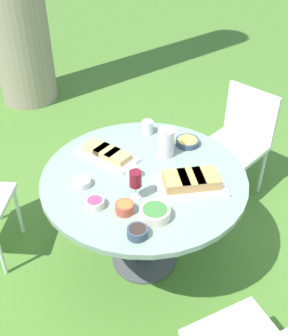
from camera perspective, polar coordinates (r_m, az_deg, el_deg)
The scene contains 15 objects.
ground_plane at distance 3.08m, azimuth 0.00°, elevation -12.20°, with size 40.00×40.00×0.00m, color #4C7A2D.
dining_table at distance 2.62m, azimuth 0.00°, elevation -2.86°, with size 1.26×1.26×0.76m.
chair_far_back at distance 3.43m, azimuth 12.91°, elevation 4.27°, with size 0.57×0.58×0.89m.
water_pitcher at distance 2.68m, azimuth 3.01°, elevation 3.49°, with size 0.11×0.11×0.18m.
wine_glass at distance 2.32m, azimuth -1.16°, elevation -1.61°, with size 0.07×0.07×0.18m.
platter_bread_main at distance 2.70m, azimuth -5.02°, elevation 1.97°, with size 0.30×0.44×0.06m.
platter_charcuterie at distance 2.46m, azimuth 6.37°, elevation -1.85°, with size 0.41×0.47×0.08m.
bowl_fries at distance 2.83m, azimuth 5.90°, elevation 3.56°, with size 0.16×0.16×0.04m.
bowl_salad at distance 2.26m, azimuth 1.49°, elevation -6.07°, with size 0.17×0.17×0.06m.
bowl_olives at distance 2.16m, azimuth -0.90°, elevation -8.63°, with size 0.11×0.11×0.05m.
bowl_dip_red at distance 2.34m, azimuth -6.65°, elevation -4.70°, with size 0.10×0.10×0.05m.
bowl_dip_cream at distance 2.49m, azimuth -8.44°, elevation -1.90°, with size 0.11×0.11×0.04m.
bowl_roasted_veg at distance 2.29m, azimuth -2.76°, elevation -5.33°, with size 0.10×0.10×0.06m.
cup_water_near at distance 2.92m, azimuth 0.47°, elevation 5.54°, with size 0.08×0.08×0.09m.
cup_water_far at distance 2.51m, azimuth -1.73°, elevation -0.49°, with size 0.07×0.07×0.09m.
Camera 1 is at (-1.90, -0.63, 2.34)m, focal length 45.00 mm.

